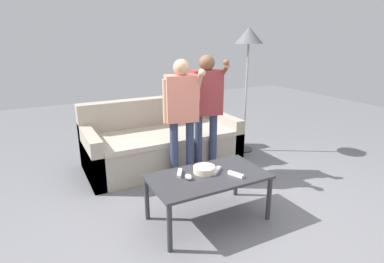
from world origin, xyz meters
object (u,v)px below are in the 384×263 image
at_px(snack_bowl, 204,169).
at_px(game_remote_wand_near, 236,174).
at_px(game_remote_nunchuk, 189,177).
at_px(game_remote_wand_spare, 217,170).
at_px(game_remote_wand_far, 180,173).
at_px(floor_lamp, 249,43).
at_px(player_center, 182,108).
at_px(player_right, 206,102).
at_px(couch, 161,143).
at_px(coffee_table, 208,180).

relative_size(snack_bowl, game_remote_wand_near, 1.32).
distance_m(game_remote_nunchuk, game_remote_wand_spare, 0.30).
relative_size(game_remote_wand_near, game_remote_wand_spare, 1.09).
bearing_deg(game_remote_wand_far, floor_lamp, 36.62).
height_order(player_center, player_right, player_right).
bearing_deg(floor_lamp, player_center, -157.52).
relative_size(couch, floor_lamp, 1.12).
height_order(game_remote_nunchuk, player_right, player_right).
height_order(player_center, game_remote_wand_near, player_center).
bearing_deg(snack_bowl, game_remote_wand_spare, -21.88).
bearing_deg(snack_bowl, player_right, 59.10).
distance_m(couch, game_remote_wand_far, 1.40).
distance_m(coffee_table, player_right, 1.18).
xyz_separation_m(coffee_table, player_center, (0.14, 0.83, 0.50)).
bearing_deg(coffee_table, floor_lamp, 43.71).
bearing_deg(snack_bowl, game_remote_nunchuk, -162.99).
relative_size(couch, game_remote_wand_near, 12.75).
height_order(couch, game_remote_nunchuk, couch).
relative_size(player_center, player_right, 0.98).
relative_size(game_remote_nunchuk, floor_lamp, 0.05).
bearing_deg(player_center, coffee_table, -99.33).
relative_size(game_remote_nunchuk, player_center, 0.06).
xyz_separation_m(game_remote_nunchuk, player_right, (0.70, 0.91, 0.45)).
height_order(snack_bowl, game_remote_wand_near, snack_bowl).
distance_m(snack_bowl, player_right, 1.09).
height_order(game_remote_wand_near, game_remote_wand_far, same).
xyz_separation_m(snack_bowl, player_right, (0.51, 0.85, 0.44)).
distance_m(player_right, game_remote_wand_near, 1.18).
bearing_deg(game_remote_nunchuk, player_center, 67.87).
bearing_deg(floor_lamp, game_remote_wand_near, -129.13).
distance_m(coffee_table, snack_bowl, 0.11).
bearing_deg(game_remote_wand_spare, player_center, 87.90).
distance_m(coffee_table, game_remote_wand_far, 0.27).
xyz_separation_m(game_remote_wand_near, game_remote_wand_spare, (-0.11, 0.15, -0.00)).
bearing_deg(player_right, couch, 124.20).
bearing_deg(game_remote_nunchuk, coffee_table, -3.80).
distance_m(snack_bowl, floor_lamp, 2.22).
bearing_deg(player_center, game_remote_wand_spare, -92.10).
height_order(snack_bowl, game_remote_nunchuk, snack_bowl).
distance_m(couch, player_right, 0.92).
relative_size(couch, player_center, 1.39).
distance_m(couch, snack_bowl, 1.42).
distance_m(coffee_table, game_remote_nunchuk, 0.21).
bearing_deg(player_center, floor_lamp, 22.48).
distance_m(player_right, game_remote_wand_far, 1.17).
xyz_separation_m(floor_lamp, player_right, (-0.92, -0.44, -0.66)).
xyz_separation_m(floor_lamp, player_center, (-1.29, -0.54, -0.68)).
bearing_deg(snack_bowl, game_remote_wand_far, 164.66).
bearing_deg(game_remote_wand_spare, game_remote_nunchuk, -177.01).
height_order(floor_lamp, player_center, floor_lamp).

